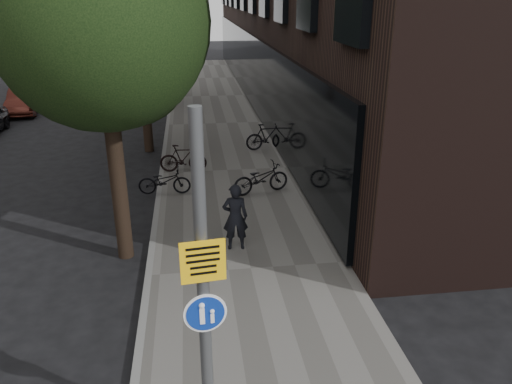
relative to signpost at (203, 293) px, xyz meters
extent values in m
plane|color=black|center=(0.87, 1.10, -2.46)|extent=(120.00, 120.00, 0.00)
cube|color=#625F5A|center=(1.12, 11.10, -2.40)|extent=(4.50, 60.00, 0.12)
cube|color=slate|center=(-1.13, 11.10, -2.39)|extent=(0.15, 60.00, 0.13)
cylinder|color=black|center=(-1.73, 5.60, -0.86)|extent=(0.36, 0.36, 3.20)
sphere|color=black|center=(-1.73, 5.60, 2.84)|extent=(4.40, 4.40, 4.40)
sphere|color=black|center=(-1.33, 6.40, 1.84)|extent=(2.64, 2.64, 2.64)
cylinder|color=black|center=(-1.73, 14.10, -0.86)|extent=(0.36, 0.36, 3.20)
sphere|color=black|center=(-1.73, 14.10, 2.84)|extent=(5.00, 5.00, 5.00)
sphere|color=black|center=(-1.33, 14.90, 1.84)|extent=(3.00, 3.00, 3.00)
cylinder|color=black|center=(-1.73, 23.10, -0.86)|extent=(0.36, 0.36, 3.20)
sphere|color=black|center=(-1.73, 23.10, 2.84)|extent=(5.00, 5.00, 5.00)
sphere|color=black|center=(-1.33, 23.90, 1.84)|extent=(3.00, 3.00, 3.00)
cylinder|color=#595B5E|center=(0.00, 0.00, -0.02)|extent=(0.15, 0.15, 4.63)
cube|color=#EAAE0C|center=(0.00, 0.00, 0.49)|extent=(0.54, 0.09, 0.54)
cylinder|color=#0D2D94|center=(0.00, 0.00, -0.23)|extent=(0.47, 0.07, 0.47)
cylinder|color=white|center=(0.00, 0.00, -0.23)|extent=(0.53, 0.08, 0.54)
imported|color=black|center=(0.87, 5.43, -1.52)|extent=(0.61, 0.41, 1.64)
imported|color=black|center=(1.98, 8.87, -1.87)|extent=(1.89, 1.09, 0.94)
imported|color=black|center=(2.87, 13.32, -1.83)|extent=(1.75, 0.68, 1.03)
imported|color=black|center=(-0.93, 9.18, -1.93)|extent=(1.61, 0.65, 0.83)
imported|color=black|center=(-0.37, 11.14, -1.86)|extent=(1.61, 0.56, 0.95)
imported|color=#531F17|center=(-8.53, 21.77, -1.82)|extent=(1.78, 3.98, 1.27)
imported|color=#1A232F|center=(-7.23, 31.33, -1.85)|extent=(1.90, 4.28, 1.22)
camera|label=1|loc=(-0.05, -5.19, 3.40)|focal=35.00mm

